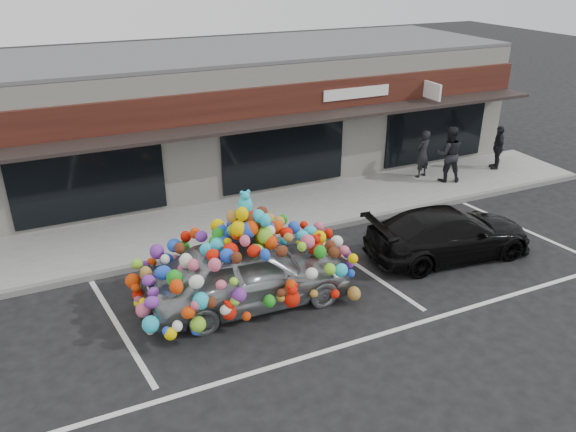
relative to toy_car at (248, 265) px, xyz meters
name	(u,v)px	position (x,y,z in m)	size (l,w,h in m)	color
ground	(262,298)	(0.33, 0.02, -0.96)	(90.00, 90.00, 0.00)	black
shop_building	(167,118)	(0.33, 8.46, 1.20)	(24.00, 7.20, 4.31)	white
sidewalk	(210,226)	(0.33, 4.02, -0.89)	(26.00, 3.00, 0.15)	gray
kerb	(227,248)	(0.33, 2.52, -0.89)	(26.00, 0.18, 0.16)	slate
parking_stripe_left	(119,328)	(-2.87, 0.22, -0.96)	(0.12, 4.40, 0.01)	silver
parking_stripe_mid	(362,268)	(3.13, 0.22, -0.96)	(0.12, 4.40, 0.01)	silver
parking_stripe_right	(523,229)	(8.53, 0.22, -0.96)	(0.12, 4.40, 0.01)	silver
lane_line	(391,331)	(2.33, -2.28, -0.96)	(14.00, 0.12, 0.01)	silver
toy_car	(248,265)	(0.00, 0.00, 0.00)	(3.30, 4.96, 2.85)	#A9ADB4
black_sedan	(449,233)	(5.52, -0.10, -0.32)	(4.44, 1.81, 1.29)	black
pedestrian_a	(423,154)	(8.16, 4.61, 0.01)	(0.60, 0.40, 1.66)	black
pedestrian_b	(449,154)	(8.71, 3.94, 0.14)	(0.93, 0.72, 1.91)	black
pedestrian_c	(498,147)	(11.14, 4.19, -0.03)	(0.38, 0.92, 1.56)	black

